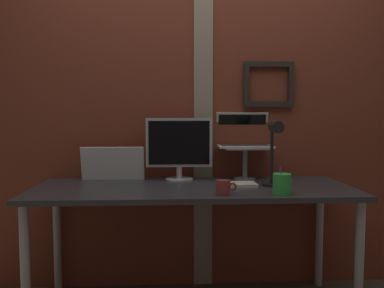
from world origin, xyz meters
name	(u,v)px	position (x,y,z in m)	size (l,w,h in m)	color
brick_wall_back	(200,115)	(0.00, 0.38, 1.19)	(3.15, 0.16, 2.38)	brown
desk	(193,198)	(-0.07, -0.03, 0.69)	(1.92, 0.71, 0.76)	#333338
monitor	(179,145)	(-0.15, 0.20, 0.99)	(0.43, 0.18, 0.41)	#ADB2B7
laptop_stand	(245,158)	(0.29, 0.21, 0.91)	(0.28, 0.22, 0.22)	gray
laptop	(243,137)	(0.29, 0.27, 1.04)	(0.36, 0.27, 0.23)	silver
whiteboard_panel	(113,164)	(-0.58, 0.23, 0.87)	(0.41, 0.02, 0.23)	white
desk_lamp	(274,146)	(0.41, -0.08, 1.01)	(0.12, 0.20, 0.40)	black
pen_cup	(282,184)	(0.40, -0.28, 0.82)	(0.10, 0.10, 0.15)	green
coffee_mug	(224,187)	(0.08, -0.28, 0.80)	(0.11, 0.08, 0.08)	maroon
paper_clutter_stack	(239,184)	(0.21, -0.03, 0.77)	(0.20, 0.14, 0.02)	silver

